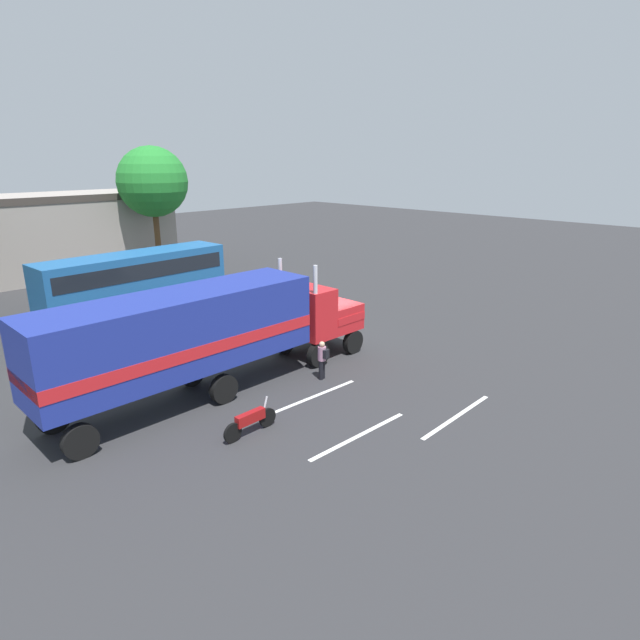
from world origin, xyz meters
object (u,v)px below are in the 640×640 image
parked_bus (135,276)px  tree_center (152,182)px  semi_truck (206,331)px  motorcycle (251,421)px  person_bystander (322,359)px

parked_bus → tree_center: tree_center is taller
tree_center → parked_bus: bearing=-126.6°
semi_truck → parked_bus: semi_truck is taller
semi_truck → tree_center: size_ratio=1.49×
semi_truck → parked_bus: (3.69, 12.69, -0.46)m
semi_truck → motorcycle: size_ratio=6.73×
parked_bus → semi_truck: bearing=-106.2°
person_bystander → tree_center: 25.11m
person_bystander → motorcycle: size_ratio=0.77×
semi_truck → person_bystander: bearing=-29.3°
parked_bus → tree_center: 11.83m
parked_bus → motorcycle: parked_bus is taller
parked_bus → tree_center: size_ratio=1.16×
person_bystander → tree_center: size_ratio=0.17×
person_bystander → motorcycle: bearing=-163.8°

